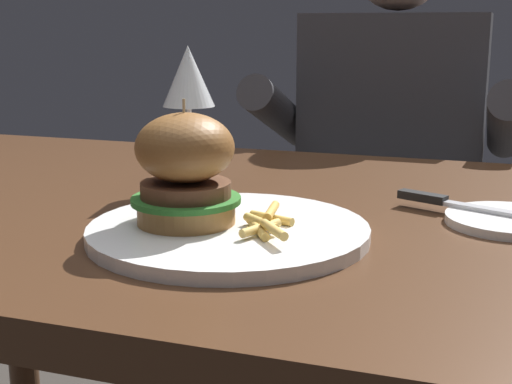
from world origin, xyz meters
TOP-DOWN VIEW (x-y plane):
  - dining_table at (0.00, 0.00)m, footprint 1.45×0.78m
  - main_plate at (-0.02, -0.14)m, footprint 0.29×0.29m
  - burger_sandwich at (-0.06, -0.15)m, footprint 0.11×0.11m
  - fries_pile at (0.03, -0.15)m, footprint 0.07×0.11m
  - wine_glass at (-0.15, 0.05)m, footprint 0.07×0.07m
  - bread_plate at (0.26, 0.01)m, footprint 0.14×0.14m
  - table_knife at (0.21, 0.03)m, footprint 0.21×0.09m
  - diner_person at (0.03, 0.67)m, footprint 0.51×0.36m

SIDE VIEW (x-z plane):
  - diner_person at x=0.03m, z-range -0.02..1.15m
  - dining_table at x=0.00m, z-range 0.28..1.02m
  - bread_plate at x=0.26m, z-range 0.74..0.75m
  - main_plate at x=-0.02m, z-range 0.74..0.75m
  - table_knife at x=0.21m, z-range 0.75..0.76m
  - fries_pile at x=0.03m, z-range 0.75..0.77m
  - burger_sandwich at x=-0.06m, z-range 0.75..0.88m
  - wine_glass at x=-0.15m, z-range 0.79..0.98m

